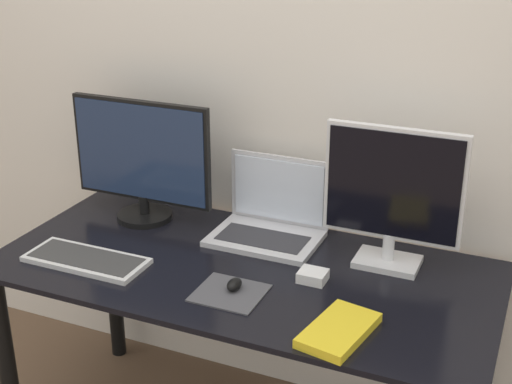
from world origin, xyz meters
TOP-DOWN VIEW (x-y plane):
  - wall_back at (0.00, 0.79)m, footprint 7.00×0.05m
  - desk at (0.00, 0.36)m, footprint 1.54×0.73m
  - monitor_left at (-0.47, 0.56)m, footprint 0.52×0.19m
  - monitor_right at (0.40, 0.56)m, footprint 0.42×0.14m
  - laptop at (-0.01, 0.61)m, footprint 0.35×0.25m
  - keyboard at (-0.46, 0.20)m, footprint 0.39×0.16m
  - mousepad at (0.03, 0.20)m, footprint 0.19×0.18m
  - mouse at (0.04, 0.22)m, footprint 0.04×0.06m
  - book at (0.38, 0.13)m, footprint 0.18×0.26m
  - power_brick at (0.23, 0.37)m, footprint 0.08×0.07m

SIDE VIEW (x-z plane):
  - desk at x=0.00m, z-range 0.23..0.94m
  - mousepad at x=0.03m, z-range 0.70..0.71m
  - keyboard at x=-0.46m, z-range 0.70..0.72m
  - book at x=0.38m, z-range 0.70..0.73m
  - power_brick at x=0.23m, z-range 0.70..0.74m
  - mouse at x=0.04m, z-range 0.71..0.74m
  - laptop at x=-0.01m, z-range 0.64..0.90m
  - monitor_left at x=-0.47m, z-range 0.71..1.14m
  - monitor_right at x=0.40m, z-range 0.72..1.16m
  - wall_back at x=0.00m, z-range 0.00..2.50m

